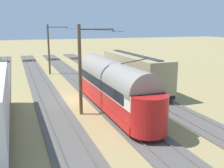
% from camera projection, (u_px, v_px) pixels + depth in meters
% --- Properties ---
extents(ground_plane, '(220.00, 220.00, 0.00)m').
position_uv_depth(ground_plane, '(74.00, 100.00, 25.74)').
color(ground_plane, '#9E8956').
extents(track_streetcar_siding, '(2.80, 80.00, 0.18)m').
position_uv_depth(track_streetcar_siding, '(140.00, 92.00, 28.55)').
color(track_streetcar_siding, '#56514C').
rests_on(track_streetcar_siding, ground).
extents(track_adjacent_siding, '(2.80, 80.00, 0.18)m').
position_uv_depth(track_adjacent_siding, '(97.00, 96.00, 26.86)').
color(track_adjacent_siding, '#56514C').
rests_on(track_adjacent_siding, ground).
extents(track_third_siding, '(2.80, 80.00, 0.18)m').
position_uv_depth(track_third_siding, '(49.00, 101.00, 25.16)').
color(track_third_siding, '#56514C').
rests_on(track_third_siding, ground).
extents(vintage_streetcar, '(2.65, 15.51, 5.05)m').
position_uv_depth(vintage_streetcar, '(112.00, 84.00, 22.34)').
color(vintage_streetcar, red).
rests_on(vintage_streetcar, ground).
extents(coach_far_siding, '(2.96, 12.64, 3.85)m').
position_uv_depth(coach_far_siding, '(134.00, 71.00, 29.48)').
color(coach_far_siding, tan).
rests_on(coach_far_siding, ground).
extents(catenary_pole_foreground, '(3.08, 0.28, 7.31)m').
position_uv_depth(catenary_pole_foreground, '(49.00, 48.00, 38.23)').
color(catenary_pole_foreground, brown).
rests_on(catenary_pole_foreground, ground).
extents(catenary_pole_mid_near, '(3.08, 0.28, 7.31)m').
position_uv_depth(catenary_pole_mid_near, '(81.00, 69.00, 20.79)').
color(catenary_pole_mid_near, brown).
rests_on(catenary_pole_mid_near, ground).
extents(overhead_wire_run, '(2.88, 23.13, 0.18)m').
position_uv_depth(overhead_wire_run, '(81.00, 29.00, 30.42)').
color(overhead_wire_run, black).
rests_on(overhead_wire_run, ground).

